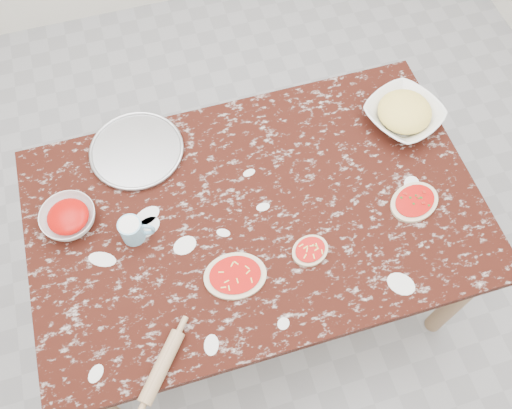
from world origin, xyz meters
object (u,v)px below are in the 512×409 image
at_px(pizza_tray, 137,151).
at_px(rolling_pin, 162,367).
at_px(flour_mug, 133,230).
at_px(cheese_bowl, 403,115).
at_px(worktable, 256,222).
at_px(sauce_bowl, 69,218).

relative_size(pizza_tray, rolling_pin, 1.51).
bearing_deg(flour_mug, cheese_bowl, 10.20).
distance_m(worktable, sauce_bowl, 0.66).
height_order(worktable, cheese_bowl, cheese_bowl).
relative_size(worktable, rolling_pin, 7.00).
bearing_deg(pizza_tray, sauce_bowl, -140.78).
xyz_separation_m(cheese_bowl, flour_mug, (-1.08, -0.20, 0.02)).
relative_size(pizza_tray, sauce_bowl, 1.79).
distance_m(sauce_bowl, flour_mug, 0.24).
bearing_deg(sauce_bowl, rolling_pin, -70.82).
bearing_deg(pizza_tray, rolling_pin, -95.13).
distance_m(sauce_bowl, rolling_pin, 0.62).
distance_m(worktable, flour_mug, 0.45).
distance_m(cheese_bowl, rolling_pin, 1.27).
bearing_deg(flour_mug, worktable, -3.45).
height_order(pizza_tray, cheese_bowl, cheese_bowl).
bearing_deg(sauce_bowl, flour_mug, -29.88).
bearing_deg(rolling_pin, worktable, 45.66).
xyz_separation_m(worktable, pizza_tray, (-0.36, 0.37, 0.09)).
distance_m(sauce_bowl, cheese_bowl, 1.29).
bearing_deg(flour_mug, sauce_bowl, 150.12).
height_order(pizza_tray, sauce_bowl, sauce_bowl).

